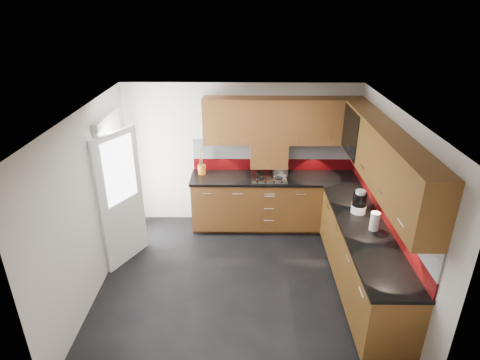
{
  "coord_description": "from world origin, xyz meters",
  "views": [
    {
      "loc": [
        0.06,
        -4.45,
        3.61
      ],
      "look_at": [
        -0.01,
        0.65,
        1.27
      ],
      "focal_mm": 30.0,
      "sensor_mm": 36.0,
      "label": 1
    }
  ],
  "objects_px": {
    "utensil_pot": "(202,168)",
    "toaster": "(280,171)",
    "gas_hob": "(269,177)",
    "food_processor": "(359,202)"
  },
  "relations": [
    {
      "from": "food_processor",
      "to": "utensil_pot",
      "type": "bearing_deg",
      "value": 150.55
    },
    {
      "from": "utensil_pot",
      "to": "toaster",
      "type": "height_order",
      "value": "utensil_pot"
    },
    {
      "from": "gas_hob",
      "to": "food_processor",
      "type": "relative_size",
      "value": 1.71
    },
    {
      "from": "toaster",
      "to": "food_processor",
      "type": "distance_m",
      "value": 1.56
    },
    {
      "from": "toaster",
      "to": "food_processor",
      "type": "height_order",
      "value": "food_processor"
    },
    {
      "from": "gas_hob",
      "to": "toaster",
      "type": "distance_m",
      "value": 0.22
    },
    {
      "from": "gas_hob",
      "to": "food_processor",
      "type": "distance_m",
      "value": 1.62
    },
    {
      "from": "gas_hob",
      "to": "food_processor",
      "type": "bearing_deg",
      "value": -44.58
    },
    {
      "from": "utensil_pot",
      "to": "food_processor",
      "type": "bearing_deg",
      "value": -29.45
    },
    {
      "from": "food_processor",
      "to": "gas_hob",
      "type": "bearing_deg",
      "value": 135.42
    }
  ]
}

